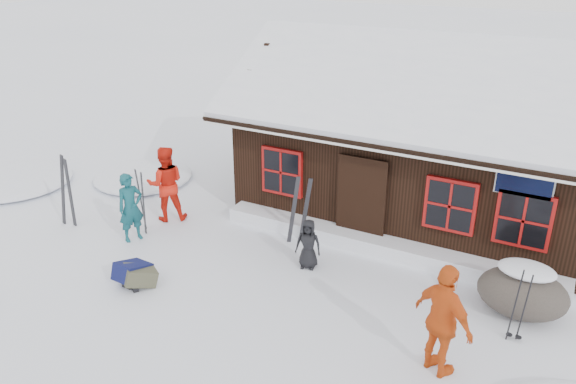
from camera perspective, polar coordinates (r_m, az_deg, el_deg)
name	(u,v)px	position (r m, az deg, el deg)	size (l,w,h in m)	color
ground	(271,284)	(11.31, -1.72, -9.32)	(120.00, 120.00, 0.00)	white
mountain_hut	(424,149)	(14.33, 13.60, 4.30)	(8.90, 6.09, 4.42)	black
snow_drift	(382,245)	(12.47, 9.53, -5.37)	(7.60, 0.60, 0.35)	white
snow_mounds	(382,262)	(12.20, 9.54, -7.03)	(20.60, 13.20, 0.48)	white
skier_teal	(131,207)	(13.05, -15.70, -1.53)	(0.58, 0.38, 1.60)	#114A52
skier_orange_left	(166,184)	(13.80, -12.31, 0.83)	(0.91, 0.71, 1.87)	red
skier_orange_right	(443,321)	(9.03, 15.49, -12.53)	(1.12, 0.46, 1.90)	#D75116
skier_crouched	(308,244)	(11.60, 2.07, -5.30)	(0.53, 0.34, 1.08)	black
boulder	(523,292)	(11.07, 22.74, -9.33)	(1.58, 1.19, 0.92)	#4E463E
ski_pair_left	(66,193)	(14.15, -21.58, -0.05)	(0.62, 0.20, 1.84)	black
ski_pair_mid	(142,202)	(13.48, -14.60, -1.00)	(0.41, 0.29, 1.52)	black
ski_pair_right	(299,211)	(12.51, 1.17, -1.92)	(0.52, 0.28, 1.62)	black
ski_poles	(519,308)	(10.26, 22.44, -10.81)	(0.25, 0.12, 1.39)	black
backpack_blue	(133,275)	(11.66, -15.47, -8.17)	(0.49, 0.64, 0.35)	#0F1342
backpack_olive	(140,279)	(11.53, -14.82, -8.55)	(0.45, 0.60, 0.33)	#454531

